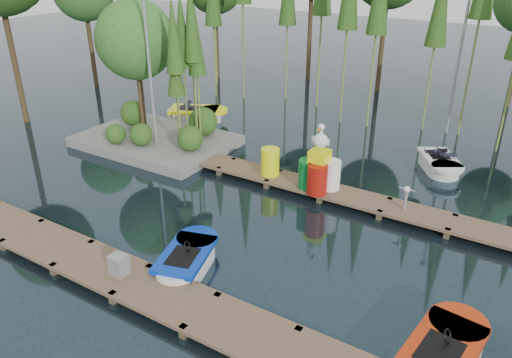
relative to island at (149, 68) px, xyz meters
The scene contains 14 objects.
ground_plane 7.79m from the island, 27.58° to the right, with size 90.00×90.00×0.00m, color #1D2E37.
near_dock 10.44m from the island, 51.04° to the right, with size 18.00×1.50×0.50m.
far_dock 7.91m from the island, ahead, with size 15.00×1.20×0.50m.
island is the anchor object (origin of this frame).
lamp_island 1.56m from the island, 44.71° to the right, with size 0.30×0.30×7.25m.
lamp_rear 12.91m from the island, 36.82° to the left, with size 0.30×0.30×7.25m.
boat_blue 9.88m from the island, 42.81° to the right, with size 1.79×2.72×0.84m.
boat_red 15.08m from the island, 25.11° to the right, with size 1.55×2.87×0.92m.
boat_yellow_far 4.23m from the island, 94.95° to the left, with size 3.18×2.44×1.45m.
boat_white_far 11.89m from the island, 17.32° to the left, with size 2.28×2.72×1.18m.
utility_cabinet 10.12m from the island, 52.81° to the right, with size 0.43×0.36×0.52m, color gray.
yellow_barrel 6.64m from the island, ahead, with size 0.65×0.65×0.97m, color #F4FC0D.
drum_cluster 8.44m from the island, ahead, with size 1.32×1.21×2.27m.
seagull_post 11.22m from the island, ahead, with size 0.49×0.27×0.79m.
Camera 1 is at (7.88, -11.35, 7.83)m, focal length 35.00 mm.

